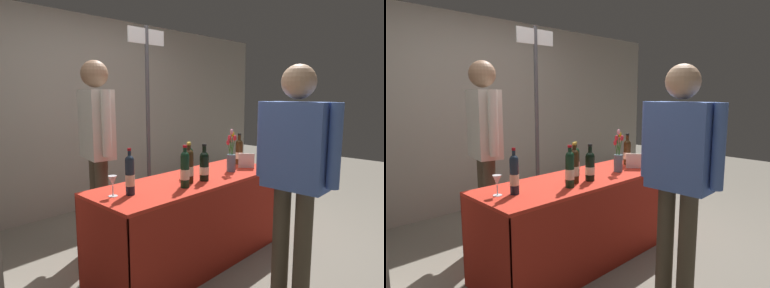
% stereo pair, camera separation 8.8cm
% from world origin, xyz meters
% --- Properties ---
extents(ground_plane, '(12.00, 12.00, 0.00)m').
position_xyz_m(ground_plane, '(0.00, 0.00, 0.00)').
color(ground_plane, gray).
extents(back_partition, '(7.08, 0.12, 2.43)m').
position_xyz_m(back_partition, '(0.00, 2.00, 1.21)').
color(back_partition, '#9E998E').
rests_on(back_partition, ground_plane).
extents(tasting_table, '(1.81, 0.65, 0.75)m').
position_xyz_m(tasting_table, '(0.00, 0.00, 0.51)').
color(tasting_table, red).
rests_on(tasting_table, ground_plane).
extents(featured_wine_bottle, '(0.08, 0.08, 0.33)m').
position_xyz_m(featured_wine_bottle, '(-0.12, -0.08, 0.89)').
color(featured_wine_bottle, '#38230F').
rests_on(featured_wine_bottle, tasting_table).
extents(display_bottle_0, '(0.08, 0.08, 0.31)m').
position_xyz_m(display_bottle_0, '(0.02, -0.12, 0.88)').
color(display_bottle_0, black).
rests_on(display_bottle_0, tasting_table).
extents(display_bottle_1, '(0.08, 0.08, 0.30)m').
position_xyz_m(display_bottle_1, '(0.07, 0.10, 0.88)').
color(display_bottle_1, black).
rests_on(display_bottle_1, tasting_table).
extents(display_bottle_2, '(0.08, 0.08, 0.32)m').
position_xyz_m(display_bottle_2, '(0.77, 0.07, 0.88)').
color(display_bottle_2, '#38230F').
rests_on(display_bottle_2, tasting_table).
extents(display_bottle_3, '(0.07, 0.07, 0.34)m').
position_xyz_m(display_bottle_3, '(-0.64, -0.00, 0.90)').
color(display_bottle_3, '#192333').
rests_on(display_bottle_3, tasting_table).
extents(display_bottle_4, '(0.07, 0.07, 0.33)m').
position_xyz_m(display_bottle_4, '(-0.24, -0.15, 0.89)').
color(display_bottle_4, black).
rests_on(display_bottle_4, tasting_table).
extents(wine_glass_near_vendor, '(0.07, 0.07, 0.15)m').
position_xyz_m(wine_glass_near_vendor, '(-0.75, 0.06, 0.85)').
color(wine_glass_near_vendor, silver).
rests_on(wine_glass_near_vendor, tasting_table).
extents(flower_vase, '(0.08, 0.08, 0.40)m').
position_xyz_m(flower_vase, '(0.45, -0.08, 0.89)').
color(flower_vase, slate).
rests_on(flower_vase, tasting_table).
extents(brochure_stand, '(0.12, 0.13, 0.15)m').
position_xyz_m(brochure_stand, '(0.66, -0.10, 0.82)').
color(brochure_stand, silver).
rests_on(brochure_stand, tasting_table).
extents(vendor_presenter, '(0.27, 0.55, 1.76)m').
position_xyz_m(vendor_presenter, '(-0.43, 0.79, 1.06)').
color(vendor_presenter, '#4C4233').
rests_on(vendor_presenter, ground_plane).
extents(taster_foreground_right, '(0.23, 0.59, 1.66)m').
position_xyz_m(taster_foreground_right, '(0.06, -0.91, 1.00)').
color(taster_foreground_right, '#4C4233').
rests_on(taster_foreground_right, ground_plane).
extents(booth_signpost, '(0.48, 0.04, 2.18)m').
position_xyz_m(booth_signpost, '(0.32, 0.98, 1.31)').
color(booth_signpost, '#47474C').
rests_on(booth_signpost, ground_plane).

